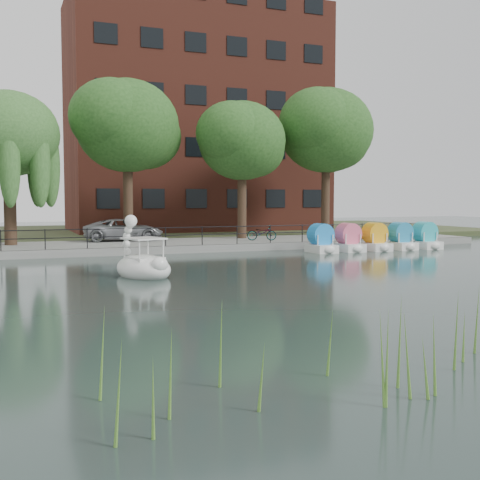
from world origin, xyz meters
TOP-DOWN VIEW (x-y plane):
  - ground_plane at (0.00, 0.00)m, footprint 120.00×120.00m
  - promenade at (0.00, 16.00)m, footprint 40.00×6.00m
  - kerb at (0.00, 13.05)m, footprint 40.00×0.25m
  - land_strip at (0.00, 30.00)m, footprint 60.00×22.00m
  - railing at (0.00, 13.25)m, footprint 32.00×0.05m
  - apartment_building at (7.00, 29.97)m, footprint 20.00×10.07m
  - willow_mid at (-7.50, 17.00)m, footprint 5.32×5.32m
  - broadleaf_center at (-1.00, 18.00)m, footprint 6.00×6.00m
  - broadleaf_right at (6.00, 17.50)m, footprint 5.40×5.40m
  - broadleaf_far at (12.50, 18.50)m, footprint 6.30×6.30m
  - minivan at (-1.32, 17.91)m, footprint 2.77×5.43m
  - bicycle at (6.32, 15.17)m, footprint 1.21×1.82m
  - swan_boat at (-3.14, 4.60)m, footprint 2.42×3.06m
  - pedal_boat_row at (11.25, 10.80)m, footprint 7.95×1.70m

SIDE VIEW (x-z plane):
  - ground_plane at x=0.00m, z-range 0.00..0.00m
  - land_strip at x=0.00m, z-range 0.00..0.36m
  - promenade at x=0.00m, z-range 0.00..0.40m
  - kerb at x=0.00m, z-range 0.00..0.40m
  - swan_boat at x=-3.14m, z-range -0.64..1.63m
  - pedal_boat_row at x=11.25m, z-range -0.09..1.31m
  - bicycle at x=6.32m, z-range 0.40..1.40m
  - minivan at x=-1.32m, z-range 0.40..1.87m
  - railing at x=0.00m, z-range 0.65..1.65m
  - willow_mid at x=-7.50m, z-range 2.17..10.32m
  - broadleaf_right at x=6.00m, z-range 2.22..10.55m
  - broadleaf_center at x=-1.00m, z-range 2.44..11.69m
  - broadleaf_far at x=12.50m, z-range 2.54..12.25m
  - apartment_building at x=7.00m, z-range 0.36..18.36m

